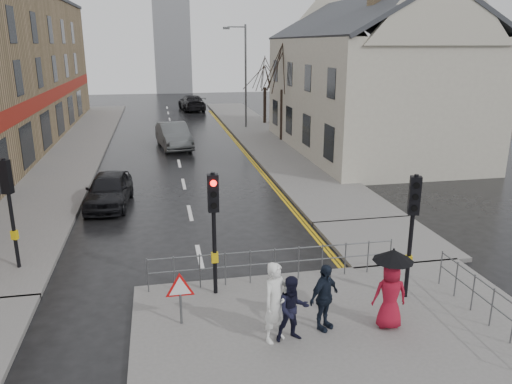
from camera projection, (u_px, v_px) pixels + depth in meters
name	position (u px, v px, depth m)	size (l,w,h in m)	color
ground	(209.00, 301.00, 13.47)	(120.00, 120.00, 0.00)	black
near_pavement	(365.00, 364.00, 10.72)	(10.00, 9.00, 0.14)	#605E5B
left_pavement	(78.00, 145.00, 33.87)	(4.00, 44.00, 0.14)	#605E5B
right_pavement	(259.00, 134.00, 38.17)	(4.00, 40.00, 0.14)	#605E5B
pavement_bridge_right	(385.00, 240.00, 17.49)	(4.00, 4.20, 0.14)	#605E5B
building_right_cream	(368.00, 75.00, 31.27)	(9.00, 16.40, 10.10)	beige
church_tower	(171.00, 26.00, 69.47)	(5.00, 5.00, 18.00)	gray
traffic_signal_near_left	(214.00, 213.00, 12.99)	(0.28, 0.27, 3.40)	black
traffic_signal_near_right	(413.00, 215.00, 12.80)	(0.34, 0.33, 3.40)	black
traffic_signal_far_left	(9.00, 194.00, 14.57)	(0.34, 0.33, 3.40)	black
guard_railing_front	(275.00, 257.00, 14.16)	(7.14, 0.04, 1.00)	#595B5E
guard_railing_side	(493.00, 299.00, 11.86)	(0.04, 4.54, 1.00)	#595B5E
warning_sign	(180.00, 290.00, 11.89)	(0.80, 0.07, 1.35)	#595B5E
street_lamp	(243.00, 70.00, 39.54)	(1.83, 0.25, 8.00)	#595B5E
tree_near	(283.00, 67.00, 34.09)	(2.40, 2.40, 6.58)	black
tree_far	(265.00, 72.00, 41.91)	(2.40, 2.40, 5.64)	black
pedestrian_a	(276.00, 302.00, 11.23)	(0.69, 0.46, 1.91)	white
pedestrian_b	(293.00, 309.00, 11.27)	(0.76, 0.60, 1.57)	black
pedestrian_with_umbrella	(391.00, 285.00, 11.73)	(0.96, 0.96, 2.00)	maroon
pedestrian_d	(324.00, 297.00, 11.72)	(0.97, 0.40, 1.65)	black
car_parked	(109.00, 190.00, 21.25)	(1.70, 4.22, 1.44)	black
car_mid	(174.00, 136.00, 33.09)	(1.76, 5.05, 1.66)	#484B4D
car_far	(192.00, 103.00, 51.84)	(2.23, 5.49, 1.59)	black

